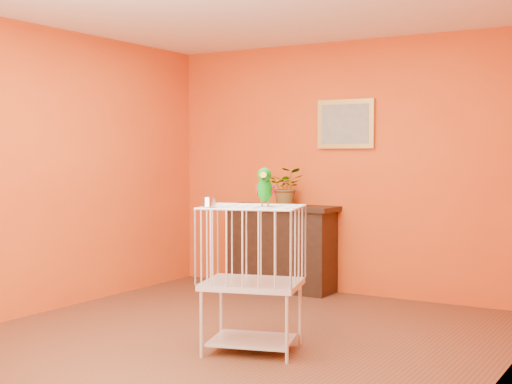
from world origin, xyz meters
The scene contains 8 objects.
ground centered at (0.00, 0.00, 0.00)m, with size 4.50×4.50×0.00m, color brown.
room_shell centered at (0.00, 0.00, 1.58)m, with size 4.50×4.50×4.50m.
console_cabinet centered at (-0.65, 2.04, 0.45)m, with size 1.22×0.44×0.90m.
potted_plant centered at (-0.59, 2.00, 1.06)m, with size 0.36×0.40×0.31m, color #26722D.
framed_picture centered at (0.00, 2.22, 1.75)m, with size 0.62×0.04×0.50m.
birdcage centered at (0.31, -0.13, 0.55)m, with size 0.81×0.70×1.06m.
feed_cup centered at (0.10, -0.38, 1.10)m, with size 0.10×0.10×0.07m, color silver.
parrot centered at (0.41, -0.12, 1.21)m, with size 0.16×0.25×0.28m.
Camera 1 is at (2.97, -4.52, 1.44)m, focal length 50.00 mm.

